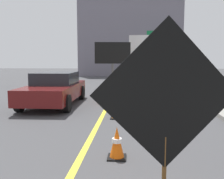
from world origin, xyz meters
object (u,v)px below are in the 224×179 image
(roadwork_sign, at_px, (166,99))
(arrow_board_trailer, at_px, (113,92))
(box_truck, at_px, (149,63))
(traffic_cone_mid_lane, at_px, (116,110))
(pickup_car, at_px, (55,89))
(traffic_cone_near_sign, at_px, (117,143))
(highway_guide_sign, at_px, (166,45))

(roadwork_sign, height_order, arrow_board_trailer, arrow_board_trailer)
(box_truck, height_order, traffic_cone_mid_lane, box_truck)
(pickup_car, bearing_deg, box_truck, 53.49)
(box_truck, bearing_deg, traffic_cone_near_sign, -97.09)
(box_truck, distance_m, traffic_cone_mid_lane, 8.61)
(roadwork_sign, relative_size, arrow_board_trailer, 0.86)
(arrow_board_trailer, relative_size, box_truck, 0.34)
(arrow_board_trailer, xyz_separation_m, traffic_cone_mid_lane, (0.36, -3.18, -0.19))
(traffic_cone_near_sign, bearing_deg, box_truck, 82.91)
(pickup_car, distance_m, highway_guide_sign, 16.01)
(arrow_board_trailer, distance_m, pickup_car, 2.56)
(roadwork_sign, xyz_separation_m, highway_guide_sign, (3.02, 21.79, 1.95))
(arrow_board_trailer, xyz_separation_m, traffic_cone_near_sign, (0.58, -6.40, -0.18))
(traffic_cone_near_sign, bearing_deg, traffic_cone_mid_lane, 93.91)
(box_truck, bearing_deg, pickup_car, -126.51)
(arrow_board_trailer, distance_m, highway_guide_sign, 14.44)
(pickup_car, relative_size, traffic_cone_mid_lane, 7.74)
(arrow_board_trailer, bearing_deg, traffic_cone_mid_lane, -83.59)
(traffic_cone_mid_lane, bearing_deg, traffic_cone_near_sign, -86.09)
(box_truck, relative_size, highway_guide_sign, 1.60)
(highway_guide_sign, relative_size, traffic_cone_near_sign, 8.08)
(highway_guide_sign, bearing_deg, box_truck, -104.90)
(highway_guide_sign, distance_m, traffic_cone_near_sign, 20.46)
(roadwork_sign, xyz_separation_m, traffic_cone_near_sign, (-0.64, 1.90, -1.17))
(roadwork_sign, distance_m, highway_guide_sign, 22.08)
(roadwork_sign, distance_m, pickup_car, 8.35)
(box_truck, bearing_deg, highway_guide_sign, 75.10)
(highway_guide_sign, bearing_deg, arrow_board_trailer, -107.42)
(box_truck, height_order, traffic_cone_near_sign, box_truck)
(pickup_car, relative_size, highway_guide_sign, 0.92)
(roadwork_sign, relative_size, traffic_cone_near_sign, 3.77)
(highway_guide_sign, bearing_deg, traffic_cone_mid_lane, -103.09)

